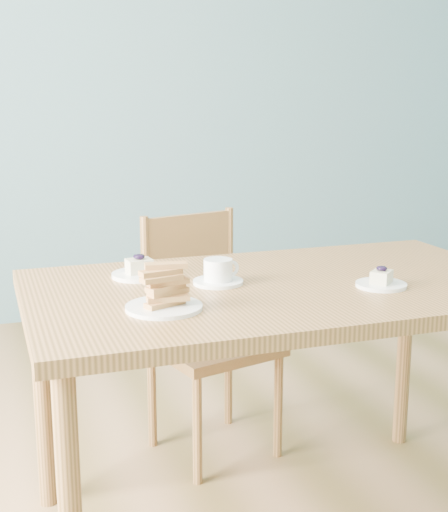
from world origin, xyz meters
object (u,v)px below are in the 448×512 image
(cheesecake_plate_near, at_px, (381,281))
(dining_table, at_px, (281,309))
(cheesecake_plate_far, at_px, (139,271))
(coffee_cup, at_px, (218,273))
(dining_chair, at_px, (208,333))
(biscotti_plate, at_px, (164,294))

(cheesecake_plate_near, bearing_deg, dining_table, 152.03)
(dining_table, xyz_separation_m, cheesecake_plate_far, (-0.36, 0.20, 0.09))
(cheesecake_plate_near, bearing_deg, coffee_cup, 156.31)
(dining_table, relative_size, cheesecake_plate_near, 10.20)
(cheesecake_plate_far, height_order, coffee_cup, coffee_cup)
(cheesecake_plate_far, bearing_deg, cheesecake_plate_near, -28.75)
(dining_chair, relative_size, biscotti_plate, 4.52)
(dining_chair, xyz_separation_m, cheesecake_plate_far, (-0.32, -0.34, 0.33))
(dining_chair, xyz_separation_m, biscotti_plate, (-0.33, -0.67, 0.36))
(dining_table, distance_m, cheesecake_plate_far, 0.42)
(dining_chair, height_order, biscotti_plate, biscotti_plate)
(biscotti_plate, bearing_deg, cheesecake_plate_near, 0.58)
(cheesecake_plate_near, bearing_deg, dining_chair, 113.04)
(biscotti_plate, bearing_deg, dining_table, 19.67)
(dining_chair, bearing_deg, dining_table, -99.55)
(biscotti_plate, bearing_deg, dining_chair, 63.60)
(coffee_cup, distance_m, biscotti_plate, 0.28)
(dining_chair, relative_size, cheesecake_plate_near, 6.19)
(cheesecake_plate_near, xyz_separation_m, biscotti_plate, (-0.62, -0.01, 0.02))
(dining_table, bearing_deg, coffee_cup, 163.38)
(dining_table, xyz_separation_m, dining_chair, (-0.04, 0.54, -0.24))
(dining_table, distance_m, cheesecake_plate_near, 0.29)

